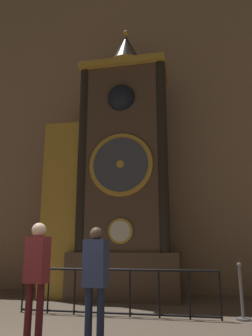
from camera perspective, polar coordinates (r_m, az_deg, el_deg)
The scene contains 6 objects.
cathedral_back_wall at distance 12.04m, azimuth -1.32°, elevation 11.92°, with size 24.00×0.32×13.11m.
clock_tower at distance 9.75m, azimuth -2.01°, elevation -1.47°, with size 3.89×1.85×8.35m.
railing_fence at distance 7.18m, azimuth -1.79°, elevation -20.37°, with size 4.20×0.05×0.93m.
visitor_near at distance 5.44m, azimuth -15.29°, elevation -16.39°, with size 0.37×0.27×1.74m.
visitor_far at distance 5.12m, azimuth -5.35°, elevation -17.74°, with size 0.37×0.26×1.66m.
stanchion_post at distance 7.22m, azimuth 19.52°, elevation -20.96°, with size 0.28×0.28×1.07m.
Camera 1 is at (2.36, -4.24, 1.37)m, focal length 35.00 mm.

